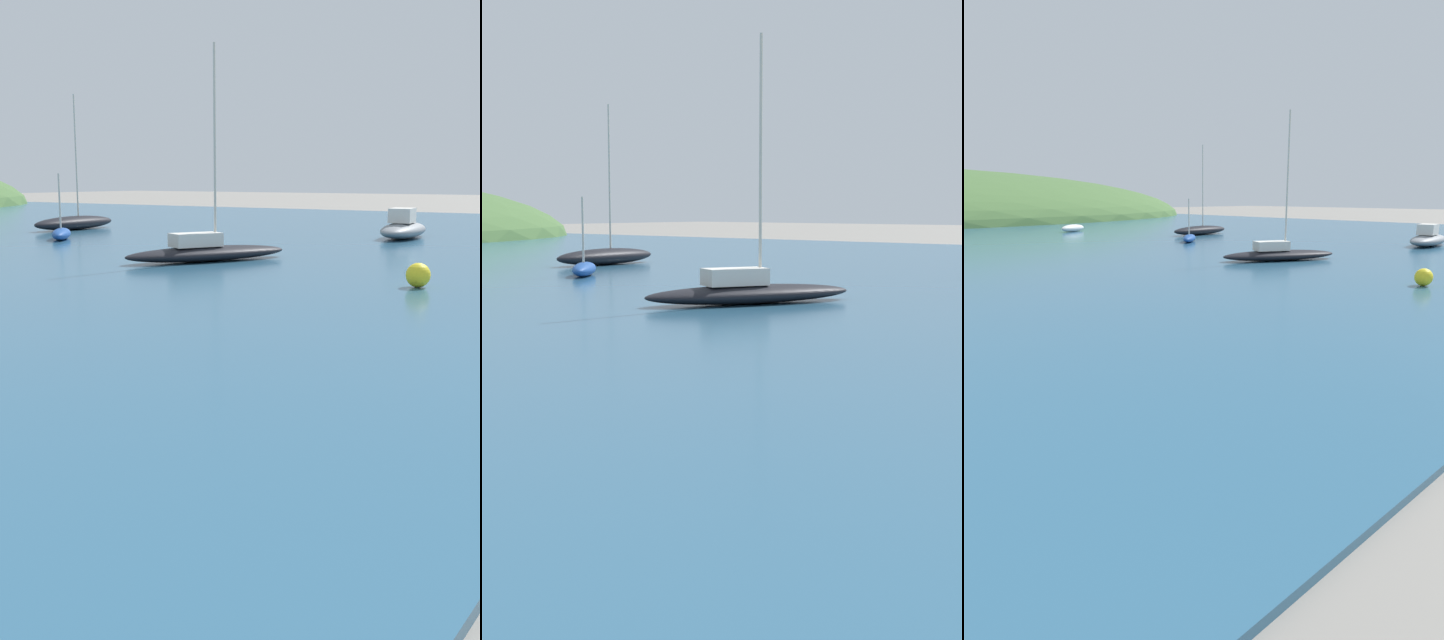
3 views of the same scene
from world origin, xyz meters
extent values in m
ellipsoid|color=gray|center=(17.65, 12.24, 0.41)|extent=(4.60, 2.29, 0.62)
cube|color=silver|center=(17.33, 12.18, 1.00)|extent=(1.36, 1.05, 0.56)
ellipsoid|color=black|center=(6.66, 13.71, 0.31)|extent=(5.12, 3.35, 0.43)
cube|color=silver|center=(6.32, 13.87, 0.72)|extent=(1.58, 1.25, 0.38)
cylinder|color=beige|center=(6.89, 13.60, 3.31)|extent=(0.07, 0.07, 5.56)
ellipsoid|color=#1E4793|center=(9.59, 22.90, 0.32)|extent=(2.38, 2.21, 0.44)
cylinder|color=beige|center=(9.49, 22.81, 1.57)|extent=(0.07, 0.07, 2.06)
ellipsoid|color=black|center=(13.88, 26.66, 0.41)|extent=(4.99, 1.59, 0.62)
cylinder|color=beige|center=(14.13, 26.68, 3.43)|extent=(0.07, 0.07, 5.42)
sphere|color=yellow|center=(4.98, 6.79, 0.37)|extent=(0.54, 0.54, 0.54)
camera|label=1|loc=(-10.51, 0.96, 2.44)|focal=42.00mm
camera|label=2|loc=(-9.00, 1.01, 2.26)|focal=50.00mm
camera|label=3|loc=(-10.02, 0.30, 2.75)|focal=28.00mm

